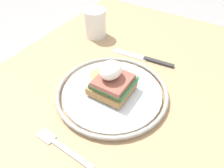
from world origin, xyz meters
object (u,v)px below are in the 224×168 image
at_px(fork, 62,147).
at_px(knife, 147,59).
at_px(plate, 112,92).
at_px(sandwich, 112,81).
at_px(cup, 95,23).

relative_size(fork, knife, 0.75).
height_order(plate, knife, plate).
bearing_deg(knife, fork, 176.23).
height_order(plate, sandwich, sandwich).
relative_size(sandwich, knife, 0.68).
distance_m(plate, knife, 0.17).
distance_m(plate, fork, 0.17).
bearing_deg(sandwich, fork, 177.41).
height_order(sandwich, cup, sandwich).
xyz_separation_m(knife, cup, (0.03, 0.20, 0.04)).
relative_size(plate, fork, 1.94).
bearing_deg(sandwich, plate, -134.60).
xyz_separation_m(plate, fork, (-0.17, 0.01, -0.01)).
bearing_deg(fork, plate, -2.79).
bearing_deg(cup, knife, -99.73).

